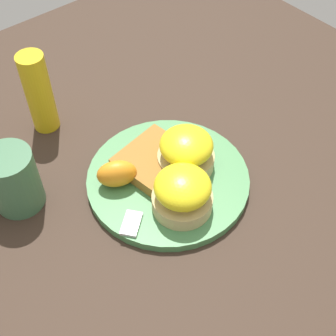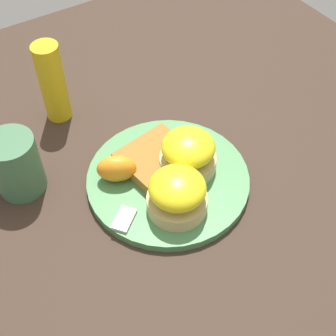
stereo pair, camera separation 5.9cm
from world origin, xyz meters
name	(u,v)px [view 1 (the left image)]	position (x,y,z in m)	size (l,w,h in m)	color
ground_plane	(168,182)	(0.00, 0.00, 0.00)	(1.10, 1.10, 0.00)	#38281E
plate	(168,179)	(0.00, 0.00, 0.01)	(0.25, 0.25, 0.01)	#47844C
sandwich_benedict_left	(182,192)	(0.02, 0.06, 0.05)	(0.09, 0.09, 0.07)	tan
sandwich_benedict_right	(186,151)	(-0.04, 0.00, 0.05)	(0.09, 0.09, 0.07)	tan
hashbrown_patty	(156,159)	(0.00, -0.03, 0.02)	(0.10, 0.10, 0.02)	#9C692B
orange_wedge	(117,174)	(0.07, -0.04, 0.04)	(0.06, 0.04, 0.04)	orange
fork	(143,188)	(0.04, -0.01, 0.02)	(0.17, 0.14, 0.00)	silver
cup	(13,180)	(0.19, -0.12, 0.05)	(0.10, 0.07, 0.10)	#42704C
condiment_bottle	(39,93)	(0.08, -0.23, 0.07)	(0.04, 0.04, 0.14)	gold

